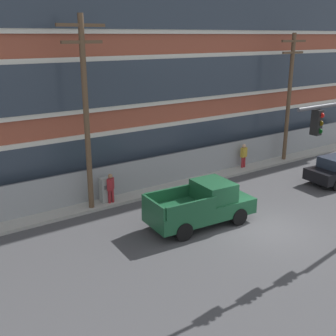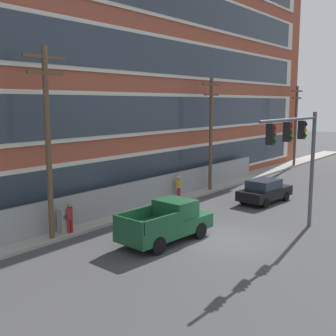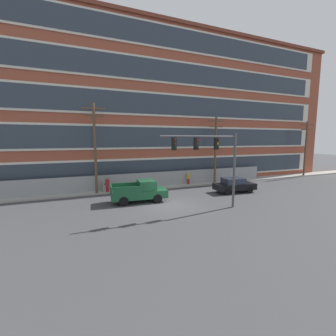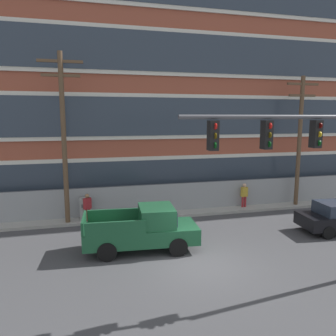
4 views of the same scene
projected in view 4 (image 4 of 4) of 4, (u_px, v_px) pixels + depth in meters
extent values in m
plane|color=#424244|center=(202.00, 266.00, 12.97)|extent=(160.00, 160.00, 0.00)
cube|color=#9E9B93|center=(161.00, 213.00, 19.86)|extent=(80.00, 1.99, 0.16)
cube|color=brown|center=(157.00, 70.00, 25.29)|extent=(55.89, 11.70, 18.94)
cube|color=beige|center=(178.00, 177.00, 20.77)|extent=(51.42, 0.10, 2.73)
cube|color=#2D3844|center=(178.00, 177.00, 20.71)|extent=(49.19, 0.06, 2.27)
cube|color=beige|center=(178.00, 117.00, 20.19)|extent=(51.42, 0.10, 2.73)
cube|color=#2D3844|center=(179.00, 117.00, 20.13)|extent=(49.19, 0.06, 2.27)
cube|color=beige|center=(179.00, 53.00, 19.61)|extent=(51.42, 0.10, 2.73)
cube|color=#2D3844|center=(179.00, 53.00, 19.55)|extent=(49.19, 0.06, 2.27)
cube|color=gray|center=(161.00, 199.00, 19.84)|extent=(32.94, 0.04, 1.83)
cylinder|color=#4C4C51|center=(160.00, 184.00, 19.70)|extent=(32.94, 0.05, 0.05)
cylinder|color=#4C4C51|center=(278.00, 117.00, 10.24)|extent=(6.47, 0.14, 0.14)
cube|color=black|center=(316.00, 134.00, 10.67)|extent=(0.28, 0.32, 0.90)
cylinder|color=#4B0807|center=(320.00, 126.00, 10.46)|extent=(0.04, 0.18, 0.18)
cylinder|color=gold|center=(320.00, 134.00, 10.50)|extent=(0.04, 0.18, 0.18)
cylinder|color=#0A4011|center=(319.00, 143.00, 10.54)|extent=(0.04, 0.18, 0.18)
cube|color=black|center=(267.00, 135.00, 10.23)|extent=(0.28, 0.32, 0.90)
cylinder|color=red|center=(270.00, 126.00, 10.02)|extent=(0.04, 0.18, 0.18)
cylinder|color=#503E08|center=(270.00, 135.00, 10.06)|extent=(0.04, 0.18, 0.18)
cylinder|color=#0A4011|center=(269.00, 144.00, 10.10)|extent=(0.04, 0.18, 0.18)
cube|color=black|center=(213.00, 136.00, 9.79)|extent=(0.28, 0.32, 0.90)
cylinder|color=red|center=(215.00, 126.00, 9.58)|extent=(0.04, 0.18, 0.18)
cylinder|color=#503E08|center=(215.00, 136.00, 9.62)|extent=(0.04, 0.18, 0.18)
cylinder|color=#0A4011|center=(215.00, 145.00, 9.66)|extent=(0.04, 0.18, 0.18)
cube|color=#194C2D|center=(141.00, 234.00, 14.43)|extent=(5.08, 2.34, 0.70)
cube|color=#194C2D|center=(157.00, 216.00, 14.43)|extent=(1.62, 1.92, 0.84)
cube|color=#283342|center=(173.00, 215.00, 14.56)|extent=(0.18, 1.61, 0.63)
cube|color=#194C2D|center=(115.00, 215.00, 15.05)|extent=(2.47, 0.31, 0.56)
cube|color=#194C2D|center=(116.00, 228.00, 13.25)|extent=(2.47, 0.31, 0.56)
cube|color=#194C2D|center=(84.00, 223.00, 13.92)|extent=(0.25, 1.89, 0.56)
cylinder|color=black|center=(170.00, 232.00, 15.62)|extent=(0.82, 0.32, 0.80)
cylinder|color=black|center=(178.00, 247.00, 13.86)|extent=(0.82, 0.32, 0.80)
cylinder|color=black|center=(107.00, 236.00, 15.12)|extent=(0.82, 0.32, 0.80)
cylinder|color=black|center=(107.00, 252.00, 13.36)|extent=(0.82, 0.32, 0.80)
cube|color=white|center=(192.00, 223.00, 15.51)|extent=(0.08, 0.24, 0.16)
cube|color=white|center=(200.00, 233.00, 14.17)|extent=(0.08, 0.24, 0.16)
cylinder|color=black|center=(308.00, 222.00, 17.44)|extent=(0.66, 0.26, 0.64)
cylinder|color=black|center=(328.00, 233.00, 15.80)|extent=(0.66, 0.26, 0.64)
cylinder|color=brown|center=(64.00, 141.00, 17.21)|extent=(0.26, 0.26, 9.15)
cube|color=brown|center=(60.00, 61.00, 16.59)|extent=(2.26, 0.14, 0.14)
cube|color=brown|center=(61.00, 75.00, 16.70)|extent=(1.92, 0.14, 0.14)
cylinder|color=brown|center=(299.00, 143.00, 20.93)|extent=(0.26, 0.26, 8.38)
cube|color=brown|center=(303.00, 84.00, 20.37)|extent=(2.18, 0.14, 0.14)
cube|color=brown|center=(302.00, 96.00, 20.47)|extent=(1.85, 0.14, 0.14)
cube|color=#939993|center=(85.00, 210.00, 18.27)|extent=(0.58, 0.41, 1.42)
cube|color=#515151|center=(85.00, 206.00, 18.02)|extent=(0.41, 0.02, 0.20)
cylinder|color=maroon|center=(243.00, 203.00, 20.84)|extent=(0.14, 0.14, 0.85)
cylinder|color=maroon|center=(245.00, 203.00, 20.89)|extent=(0.14, 0.14, 0.85)
cube|color=#B7932D|center=(244.00, 192.00, 20.75)|extent=(0.43, 0.29, 0.60)
sphere|color=tan|center=(244.00, 185.00, 20.69)|extent=(0.24, 0.24, 0.24)
cylinder|color=maroon|center=(86.00, 216.00, 18.06)|extent=(0.14, 0.14, 0.85)
cylinder|color=maroon|center=(90.00, 216.00, 18.10)|extent=(0.14, 0.14, 0.85)
cube|color=maroon|center=(87.00, 203.00, 17.97)|extent=(0.46, 0.45, 0.60)
sphere|color=#8C6647|center=(87.00, 196.00, 17.90)|extent=(0.24, 0.24, 0.24)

